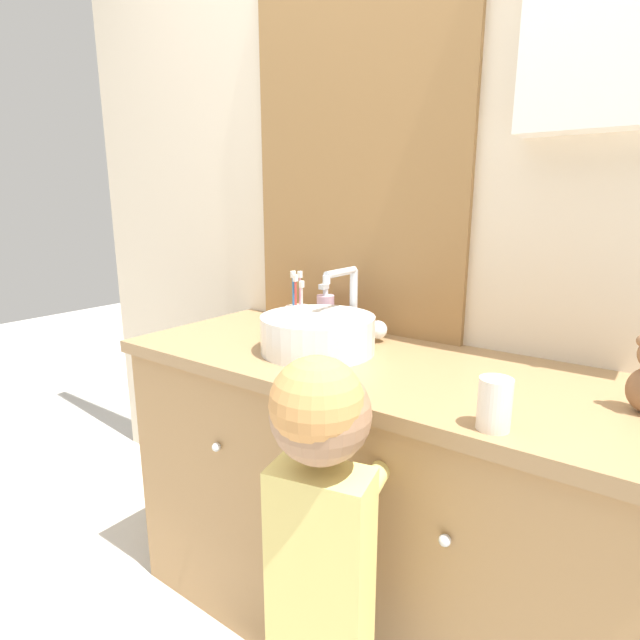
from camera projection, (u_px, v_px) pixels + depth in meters
The scene contains 7 objects.
wall_back at pixel (438, 180), 1.42m from camera, with size 3.20×0.18×2.50m.
vanity_counter at pixel (370, 500), 1.40m from camera, with size 1.43×0.56×0.83m.
sink_basin at pixel (319, 332), 1.38m from camera, with size 0.32×0.37×0.22m.
toothbrush_holder at pixel (298, 314), 1.65m from camera, with size 0.08×0.08×0.19m.
soap_dispenser at pixel (325, 312), 1.61m from camera, with size 0.06×0.06×0.15m.
child_figure at pixel (321, 535), 0.93m from camera, with size 0.21×0.47×0.98m.
drinking_cup at pixel (495, 404), 0.90m from camera, with size 0.06×0.06×0.10m, color silver.
Camera 1 is at (0.62, -0.77, 1.23)m, focal length 28.00 mm.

